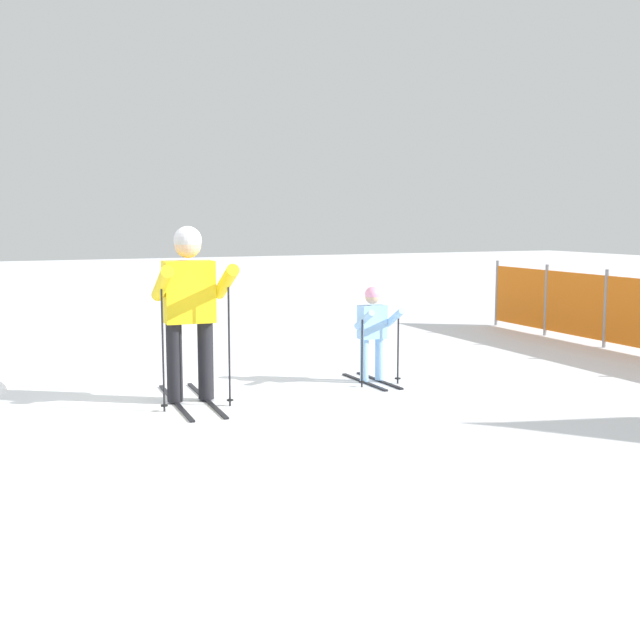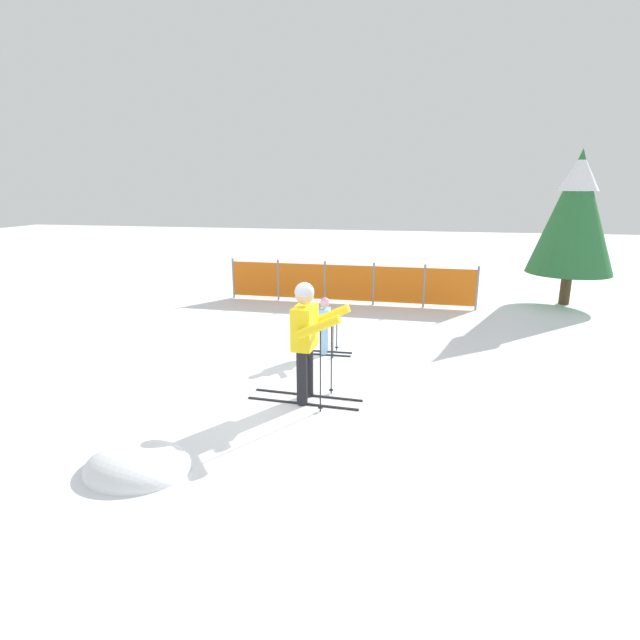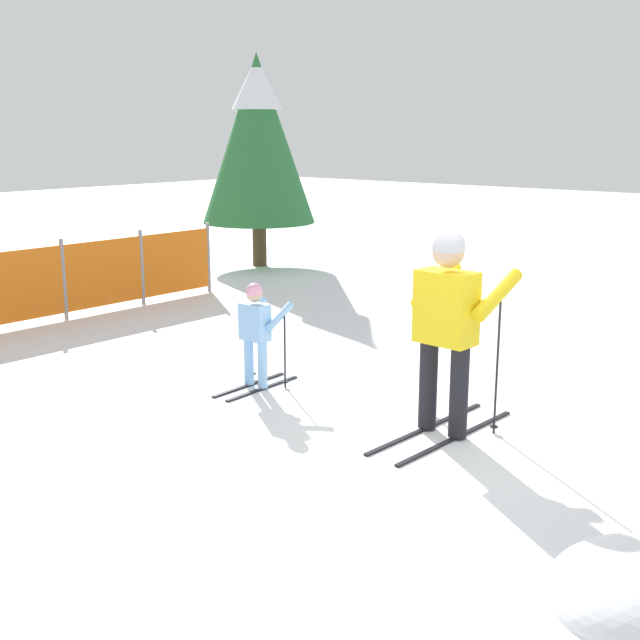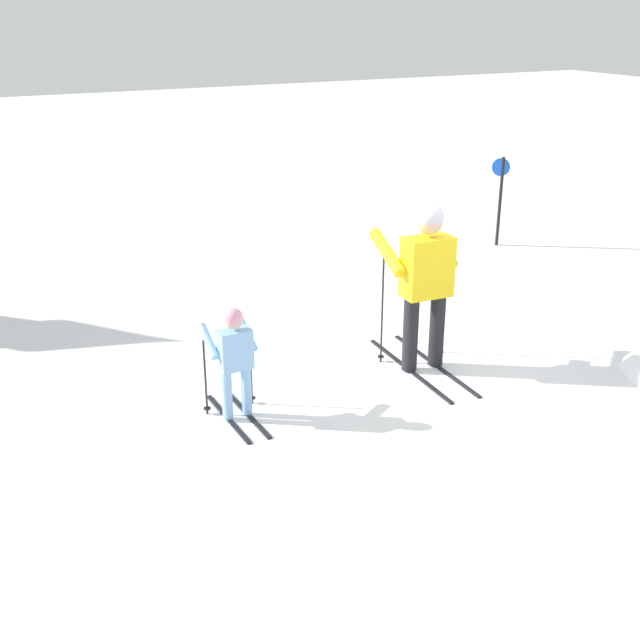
% 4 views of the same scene
% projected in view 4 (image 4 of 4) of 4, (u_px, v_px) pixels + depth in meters
% --- Properties ---
extents(ground_plane, '(60.00, 60.00, 0.00)m').
position_uv_depth(ground_plane, '(441.00, 378.00, 8.45)').
color(ground_plane, white).
extents(skier_adult, '(1.73, 0.79, 1.82)m').
position_uv_depth(skier_adult, '(425.00, 271.00, 8.31)').
color(skier_adult, black).
rests_on(skier_adult, ground_plane).
extents(skier_child, '(1.05, 0.54, 1.11)m').
position_uv_depth(skier_child, '(234.00, 354.00, 7.43)').
color(skier_child, black).
rests_on(skier_child, ground_plane).
extents(trail_marker, '(0.18, 0.24, 1.43)m').
position_uv_depth(trail_marker, '(500.00, 191.00, 12.72)').
color(trail_marker, black).
rests_on(trail_marker, ground_plane).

